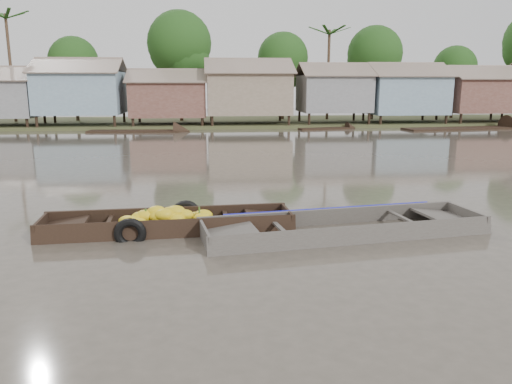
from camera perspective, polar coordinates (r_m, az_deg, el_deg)
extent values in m
plane|color=#484237|center=(11.65, -0.69, -4.82)|extent=(120.00, 120.00, 0.00)
cube|color=#384723|center=(44.23, -4.55, 7.84)|extent=(120.00, 12.00, 0.50)
cube|color=slate|center=(43.47, -27.12, 9.51)|extent=(5.50, 4.80, 2.80)
cube|color=brown|center=(44.67, -26.75, 11.97)|extent=(5.90, 2.79, 1.19)
cube|color=#7893A6|center=(41.70, -19.34, 10.64)|extent=(6.20, 5.20, 3.20)
cube|color=brown|center=(40.35, -20.02, 13.48)|extent=(6.60, 3.02, 1.28)
cube|color=brown|center=(43.08, -19.10, 13.42)|extent=(6.60, 3.02, 1.28)
cube|color=brown|center=(40.71, -9.93, 10.41)|extent=(5.80, 4.60, 2.70)
cube|color=brown|center=(39.45, -10.16, 12.96)|extent=(6.20, 2.67, 1.14)
cube|color=brown|center=(41.93, -9.91, 12.92)|extent=(6.20, 2.67, 1.14)
cube|color=#806C58|center=(40.75, -0.92, 11.22)|extent=(6.50, 5.30, 3.30)
cube|color=brown|center=(39.34, -0.74, 14.24)|extent=(6.90, 3.08, 1.31)
cube|color=brown|center=(42.19, -1.10, 14.11)|extent=(6.90, 3.08, 1.31)
cube|color=slate|center=(41.93, 8.84, 11.05)|extent=(5.40, 4.70, 2.90)
cube|color=brown|center=(40.71, 9.39, 13.67)|extent=(5.80, 2.73, 1.17)
cube|color=brown|center=(43.17, 8.49, 13.61)|extent=(5.80, 2.73, 1.17)
cube|color=#7893A6|center=(43.82, 16.59, 10.61)|extent=(6.00, 5.00, 3.10)
cube|color=brown|center=(42.58, 17.45, 13.21)|extent=(6.40, 2.90, 1.24)
cube|color=brown|center=(45.08, 16.08, 13.22)|extent=(6.40, 2.90, 1.24)
cube|color=brown|center=(46.66, 24.10, 10.07)|extent=(5.70, 4.90, 2.80)
cube|color=brown|center=(45.51, 25.15, 12.29)|extent=(6.10, 2.85, 1.21)
cube|color=brown|center=(47.81, 23.51, 12.37)|extent=(6.10, 2.85, 1.21)
cylinder|color=#473323|center=(46.43, -19.87, 10.40)|extent=(0.28, 0.28, 4.90)
sphere|color=#173C13|center=(46.45, -20.13, 13.84)|extent=(4.20, 4.20, 4.20)
cylinder|color=#473323|center=(44.14, -8.61, 11.83)|extent=(0.28, 0.28, 6.30)
sphere|color=#173C13|center=(44.26, -8.76, 16.49)|extent=(5.40, 5.40, 5.40)
cylinder|color=#473323|center=(45.64, 3.06, 11.30)|extent=(0.28, 0.28, 5.25)
sphere|color=#173C13|center=(45.68, 3.10, 15.06)|extent=(4.50, 4.50, 4.50)
cylinder|color=#473323|center=(46.57, 13.22, 11.23)|extent=(0.28, 0.28, 5.60)
sphere|color=#173C13|center=(46.64, 13.42, 15.16)|extent=(4.80, 4.80, 4.80)
cylinder|color=#473323|center=(50.63, 21.55, 10.17)|extent=(0.28, 0.28, 4.55)
sphere|color=#173C13|center=(50.63, 21.79, 13.11)|extent=(3.90, 3.90, 3.90)
cylinder|color=#473323|center=(47.39, -26.21, 12.39)|extent=(0.24, 0.24, 9.00)
cylinder|color=#473323|center=(45.93, 8.24, 12.91)|extent=(0.24, 0.24, 8.00)
cube|color=black|center=(12.15, -9.90, -4.68)|extent=(5.82, 1.42, 0.08)
cube|color=black|center=(12.68, -9.90, -2.86)|extent=(5.89, 0.48, 0.55)
cube|color=black|center=(11.48, -9.98, -4.48)|extent=(5.89, 0.48, 0.55)
cube|color=black|center=(12.36, 3.57, -3.10)|extent=(0.13, 1.28, 0.52)
cube|color=black|center=(12.24, 1.28, -2.91)|extent=(1.06, 1.16, 0.20)
cube|color=black|center=(12.48, -23.32, -3.95)|extent=(0.13, 1.28, 0.52)
cube|color=black|center=(12.35, -21.09, -3.62)|extent=(1.06, 1.16, 0.20)
cube|color=black|center=(12.16, -16.48, -3.32)|extent=(0.17, 1.23, 0.05)
cube|color=black|center=(12.10, -3.41, -2.90)|extent=(0.17, 1.23, 0.05)
ellipsoid|color=yellow|center=(11.92, -9.62, -2.75)|extent=(0.44, 0.31, 0.26)
ellipsoid|color=yellow|center=(12.17, -11.09, -2.61)|extent=(0.43, 0.31, 0.26)
ellipsoid|color=yellow|center=(11.81, -14.41, -4.25)|extent=(0.39, 0.28, 0.23)
ellipsoid|color=yellow|center=(12.23, -10.76, -2.58)|extent=(0.43, 0.31, 0.26)
ellipsoid|color=yellow|center=(12.34, -6.83, -2.83)|extent=(0.42, 0.31, 0.25)
ellipsoid|color=yellow|center=(11.91, -6.19, -3.05)|extent=(0.45, 0.32, 0.27)
ellipsoid|color=yellow|center=(12.11, -12.51, -2.66)|extent=(0.49, 0.35, 0.29)
ellipsoid|color=yellow|center=(11.96, -9.20, -2.22)|extent=(0.50, 0.36, 0.30)
ellipsoid|color=yellow|center=(12.27, -6.04, -2.66)|extent=(0.48, 0.34, 0.28)
ellipsoid|color=yellow|center=(12.15, -10.22, -2.51)|extent=(0.46, 0.33, 0.28)
ellipsoid|color=yellow|center=(12.34, -11.32, -2.45)|extent=(0.39, 0.28, 0.23)
ellipsoid|color=yellow|center=(11.96, -8.18, -2.61)|extent=(0.45, 0.32, 0.27)
ellipsoid|color=yellow|center=(11.73, -9.48, -3.77)|extent=(0.40, 0.28, 0.23)
ellipsoid|color=yellow|center=(12.30, -10.68, -2.68)|extent=(0.40, 0.29, 0.24)
ellipsoid|color=yellow|center=(11.86, -10.47, -2.57)|extent=(0.46, 0.33, 0.28)
ellipsoid|color=yellow|center=(11.95, -11.06, -2.75)|extent=(0.46, 0.33, 0.27)
ellipsoid|color=yellow|center=(11.81, -13.58, -3.88)|extent=(0.48, 0.35, 0.29)
ellipsoid|color=yellow|center=(12.43, -8.51, -2.69)|extent=(0.41, 0.29, 0.24)
ellipsoid|color=yellow|center=(11.90, -13.71, -3.55)|extent=(0.49, 0.35, 0.29)
ellipsoid|color=yellow|center=(11.85, -9.08, -3.04)|extent=(0.43, 0.31, 0.25)
ellipsoid|color=yellow|center=(12.13, -13.12, -2.79)|extent=(0.42, 0.30, 0.25)
ellipsoid|color=yellow|center=(11.74, -5.10, -3.76)|extent=(0.41, 0.29, 0.24)
ellipsoid|color=yellow|center=(12.09, -9.83, -2.19)|extent=(0.37, 0.27, 0.22)
ellipsoid|color=yellow|center=(12.25, -14.46, -3.22)|extent=(0.45, 0.32, 0.27)
ellipsoid|color=yellow|center=(12.06, -11.29, -2.19)|extent=(0.46, 0.33, 0.28)
ellipsoid|color=yellow|center=(12.07, -14.13, -3.33)|extent=(0.49, 0.35, 0.29)
ellipsoid|color=yellow|center=(12.09, -14.54, -3.77)|extent=(0.38, 0.27, 0.22)
ellipsoid|color=yellow|center=(11.88, -13.24, -3.53)|extent=(0.43, 0.31, 0.26)
cylinder|color=#3F6626|center=(12.02, -12.48, -2.32)|extent=(0.04, 0.04, 0.19)
cylinder|color=#3F6626|center=(12.00, -8.99, -2.20)|extent=(0.04, 0.04, 0.19)
cylinder|color=#3F6626|center=(12.01, -6.50, -2.12)|extent=(0.04, 0.04, 0.19)
torus|color=black|center=(12.76, -8.02, -2.61)|extent=(0.78, 0.23, 0.77)
torus|color=black|center=(11.44, -14.19, -4.62)|extent=(0.73, 0.23, 0.72)
cube|color=#413C37|center=(11.89, 9.97, -5.06)|extent=(6.67, 2.32, 0.08)
cube|color=#413C37|center=(12.53, 8.54, -3.03)|extent=(6.63, 1.09, 0.53)
cube|color=#413C37|center=(11.13, 11.67, -5.12)|extent=(6.63, 1.09, 0.53)
cube|color=#413C37|center=(13.45, 22.85, -2.81)|extent=(0.29, 1.62, 0.51)
cube|color=#413C37|center=(13.11, 20.88, -2.74)|extent=(1.32, 1.55, 0.22)
cube|color=#413C37|center=(10.95, -5.90, -5.22)|extent=(0.29, 1.62, 0.51)
cube|color=#413C37|center=(11.02, -2.97, -4.71)|extent=(1.32, 1.55, 0.22)
cube|color=#413C37|center=(11.26, 2.72, -4.09)|extent=(0.32, 1.56, 0.05)
cube|color=#413C37|center=(12.49, 16.60, -2.95)|extent=(0.32, 1.56, 0.05)
cube|color=#665E54|center=(11.88, 9.97, -4.90)|extent=(5.10, 1.97, 0.02)
cube|color=#1114AB|center=(12.52, 8.47, -2.07)|extent=(5.35, 0.84, 0.13)
torus|color=olive|center=(12.94, 21.37, -4.03)|extent=(0.37, 0.37, 0.05)
torus|color=olive|center=(12.94, 21.38, -3.88)|extent=(0.30, 0.30, 0.05)
cube|color=black|center=(37.13, -13.85, 6.59)|extent=(6.49, 1.90, 0.35)
cube|color=black|center=(38.54, 7.87, 7.03)|extent=(4.21, 1.78, 0.35)
cube|color=black|center=(41.34, 22.24, 6.59)|extent=(9.03, 3.04, 0.35)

